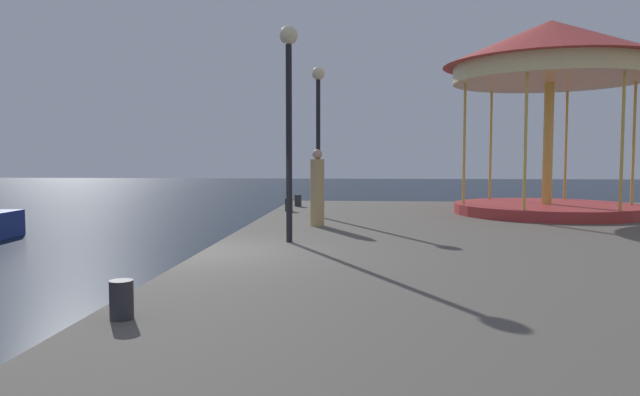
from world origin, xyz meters
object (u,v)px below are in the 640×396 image
(bollard_north, at_px, (122,300))
(bollard_center, at_px, (289,205))
(person_mid_promenade, at_px, (317,190))
(lamp_post_far_end, at_px, (318,114))
(lamp_post_mid_promenade, at_px, (289,95))
(carousel, at_px, (550,70))
(bollard_south, at_px, (298,201))

(bollard_north, height_order, bollard_center, same)
(person_mid_promenade, bearing_deg, lamp_post_far_end, 94.02)
(lamp_post_far_end, bearing_deg, lamp_post_mid_promenade, -91.97)
(bollard_north, bearing_deg, lamp_post_far_end, 83.66)
(lamp_post_mid_promenade, relative_size, lamp_post_far_end, 1.00)
(lamp_post_mid_promenade, xyz_separation_m, bollard_north, (-1.00, -5.57, -2.67))
(lamp_post_mid_promenade, relative_size, person_mid_promenade, 2.25)
(bollard_north, bearing_deg, carousel, 56.62)
(lamp_post_far_end, xyz_separation_m, bollard_south, (-0.98, 3.51, -2.66))
(bollard_north, bearing_deg, person_mid_promenade, 81.00)
(bollard_south, xyz_separation_m, person_mid_promenade, (1.13, -5.68, 0.67))
(lamp_post_mid_promenade, relative_size, bollard_north, 10.45)
(bollard_south, xyz_separation_m, bollard_center, (-0.07, -1.85, 0.00))
(lamp_post_far_end, distance_m, bollard_south, 4.51)
(carousel, bearing_deg, bollard_north, -123.38)
(lamp_post_mid_promenade, xyz_separation_m, bollard_south, (-0.81, 8.46, -2.67))
(carousel, xyz_separation_m, bollard_north, (-7.82, -11.86, -4.01))
(bollard_center, bearing_deg, bollard_south, 87.70)
(person_mid_promenade, bearing_deg, bollard_center, 107.44)
(bollard_south, bearing_deg, lamp_post_far_end, -74.44)
(lamp_post_mid_promenade, height_order, person_mid_promenade, lamp_post_mid_promenade)
(bollard_south, bearing_deg, lamp_post_mid_promenade, -84.55)
(carousel, height_order, bollard_north, carousel)
(lamp_post_far_end, bearing_deg, carousel, 11.39)
(lamp_post_mid_promenade, height_order, bollard_north, lamp_post_mid_promenade)
(carousel, distance_m, lamp_post_far_end, 6.91)
(lamp_post_far_end, height_order, bollard_center, lamp_post_far_end)
(bollard_north, relative_size, bollard_center, 1.00)
(bollard_center, bearing_deg, lamp_post_far_end, -57.63)
(person_mid_promenade, bearing_deg, bollard_south, 101.24)
(bollard_north, height_order, bollard_south, same)
(bollard_north, relative_size, person_mid_promenade, 0.21)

